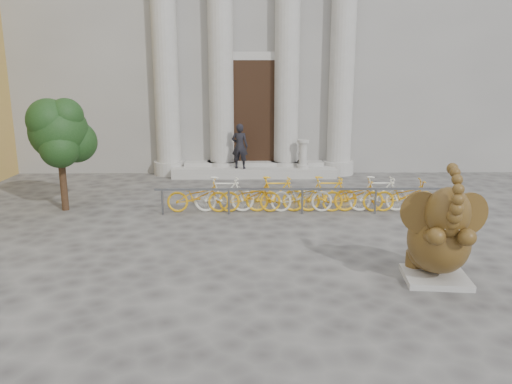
{
  "coord_description": "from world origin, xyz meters",
  "views": [
    {
      "loc": [
        -0.17,
        -8.82,
        3.79
      ],
      "look_at": [
        -0.02,
        2.31,
        1.1
      ],
      "focal_mm": 35.0,
      "sensor_mm": 36.0,
      "label": 1
    }
  ],
  "objects_px": {
    "tree": "(60,133)",
    "pedestrian": "(240,146)",
    "elephant_statue": "(439,239)",
    "bike_rack": "(301,194)"
  },
  "relations": [
    {
      "from": "bike_rack",
      "to": "tree",
      "type": "xyz_separation_m",
      "value": [
        -6.59,
        0.25,
        1.67
      ]
    },
    {
      "from": "elephant_statue",
      "to": "bike_rack",
      "type": "relative_size",
      "value": 0.29
    },
    {
      "from": "tree",
      "to": "pedestrian",
      "type": "distance_m",
      "value": 6.51
    },
    {
      "from": "elephant_statue",
      "to": "tree",
      "type": "height_order",
      "value": "tree"
    },
    {
      "from": "bike_rack",
      "to": "tree",
      "type": "height_order",
      "value": "tree"
    },
    {
      "from": "elephant_statue",
      "to": "pedestrian",
      "type": "relative_size",
      "value": 1.4
    },
    {
      "from": "tree",
      "to": "pedestrian",
      "type": "xyz_separation_m",
      "value": [
        4.81,
        4.28,
        -1.0
      ]
    },
    {
      "from": "elephant_statue",
      "to": "pedestrian",
      "type": "bearing_deg",
      "value": 118.11
    },
    {
      "from": "pedestrian",
      "to": "elephant_statue",
      "type": "bearing_deg",
      "value": 123.48
    },
    {
      "from": "elephant_statue",
      "to": "bike_rack",
      "type": "height_order",
      "value": "elephant_statue"
    }
  ]
}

